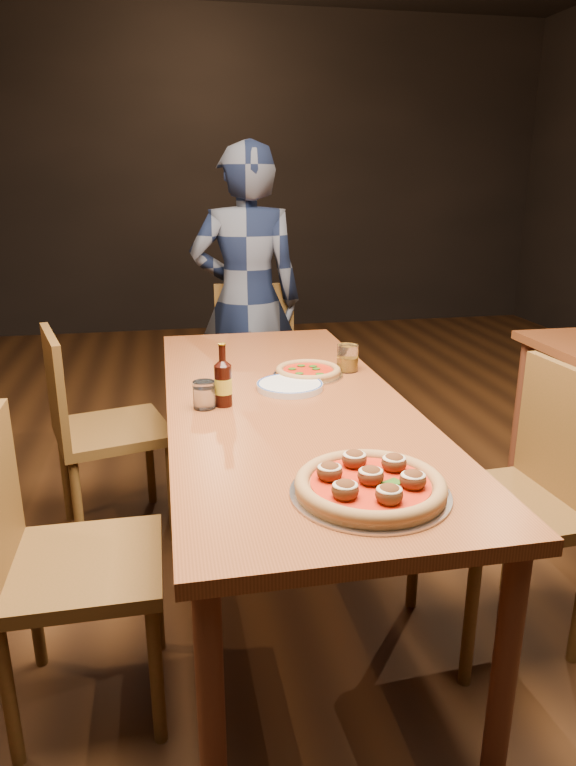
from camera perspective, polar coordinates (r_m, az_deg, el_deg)
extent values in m
plane|color=black|center=(2.54, -0.23, -17.60)|extent=(9.00, 9.00, 0.00)
plane|color=black|center=(6.55, -8.04, 17.80)|extent=(7.00, 0.00, 7.00)
cube|color=brown|center=(2.20, -0.25, -1.85)|extent=(0.80, 2.00, 0.04)
cylinder|color=brown|center=(1.56, -6.81, -27.84)|extent=(0.06, 0.06, 0.71)
cylinder|color=brown|center=(3.17, -9.50, -3.04)|extent=(0.06, 0.06, 0.71)
cylinder|color=brown|center=(1.72, 18.67, -23.61)|extent=(0.06, 0.06, 0.71)
cylinder|color=brown|center=(3.26, 2.54, -2.27)|extent=(0.06, 0.06, 0.71)
cylinder|color=brown|center=(3.46, 20.01, -2.14)|extent=(0.06, 0.06, 0.71)
cylinder|color=#B7B7BF|center=(1.55, 7.31, -9.70)|extent=(0.38, 0.38, 0.01)
cylinder|color=#AF8B48|center=(1.55, 7.33, -9.26)|extent=(0.36, 0.36, 0.02)
torus|color=#AF8B48|center=(1.54, 7.35, -8.93)|extent=(0.36, 0.36, 0.04)
cylinder|color=#B8210A|center=(1.54, 7.35, -8.85)|extent=(0.29, 0.29, 0.00)
cylinder|color=#B7B7BF|center=(2.44, 1.80, 0.72)|extent=(0.27, 0.27, 0.01)
cylinder|color=#AF8B48|center=(2.44, 1.80, 0.96)|extent=(0.25, 0.25, 0.02)
torus|color=#AF8B48|center=(2.44, 1.80, 1.14)|extent=(0.25, 0.25, 0.03)
cylinder|color=#B8210A|center=(2.44, 1.80, 1.18)|extent=(0.19, 0.19, 0.00)
cylinder|color=white|center=(2.28, 0.16, -0.28)|extent=(0.24, 0.24, 0.02)
cylinder|color=black|center=(2.11, -5.79, -0.24)|extent=(0.06, 0.06, 0.14)
cylinder|color=black|center=(2.08, -5.88, 2.48)|extent=(0.02, 0.02, 0.07)
cylinder|color=yellow|center=(2.11, -5.79, -0.24)|extent=(0.06, 0.06, 0.05)
cylinder|color=white|center=(2.10, -7.49, -1.06)|extent=(0.07, 0.07, 0.09)
cylinder|color=#A66912|center=(2.50, 5.33, 2.23)|extent=(0.08, 0.08, 0.10)
imported|color=black|center=(3.54, -3.68, 7.30)|extent=(0.64, 0.45, 1.66)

